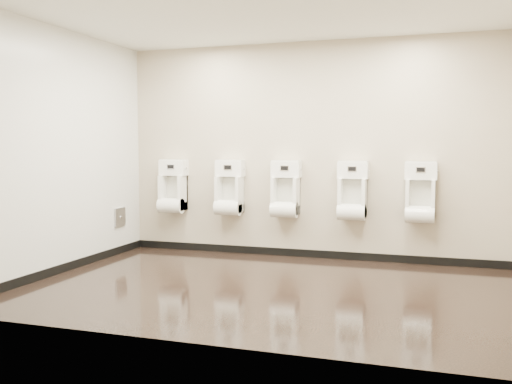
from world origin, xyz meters
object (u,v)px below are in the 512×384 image
access_panel (120,217)px  urinal_3 (352,195)px  urinal_2 (285,193)px  urinal_0 (173,190)px  urinal_1 (229,192)px  urinal_4 (420,197)px

access_panel → urinal_3: (3.08, 0.42, 0.35)m
urinal_2 → urinal_0: bearing=180.0°
urinal_1 → urinal_0: bearing=180.0°
urinal_0 → urinal_4: same height
urinal_0 → urinal_1: same height
urinal_1 → urinal_3: (1.65, 0.00, 0.00)m
access_panel → urinal_3: size_ratio=0.34×
urinal_0 → urinal_3: same height
urinal_1 → access_panel: bearing=-163.6°
urinal_2 → urinal_4: size_ratio=1.00×
access_panel → urinal_3: bearing=7.8°
urinal_0 → urinal_2: (1.62, 0.00, 0.00)m
urinal_0 → urinal_3: bearing=0.0°
access_panel → urinal_1: 1.53m
urinal_4 → urinal_1: bearing=180.0°
urinal_4 → urinal_2: bearing=180.0°
urinal_1 → urinal_2: 0.78m
access_panel → urinal_0: urinal_0 is taller
access_panel → urinal_4: (3.90, 0.42, 0.35)m
access_panel → urinal_0: (0.59, 0.42, 0.35)m
urinal_1 → urinal_2: bearing=0.0°
urinal_0 → urinal_3: size_ratio=1.00×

